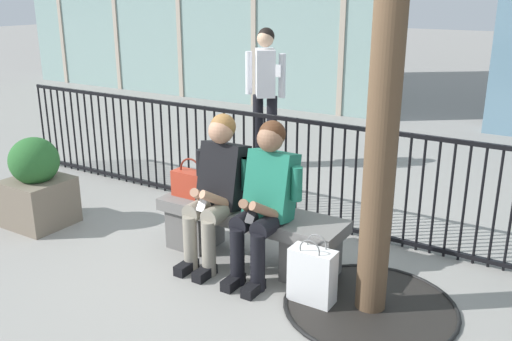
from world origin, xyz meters
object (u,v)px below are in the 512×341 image
at_px(seated_person_companion, 265,196).
at_px(shopping_bag, 312,276).
at_px(planter, 37,185).
at_px(bystander_at_railing, 265,87).
at_px(seated_person_with_phone, 217,185).
at_px(handbag_on_bench, 191,183).
at_px(stone_bench, 250,230).

bearing_deg(seated_person_companion, shopping_bag, -20.93).
bearing_deg(shopping_bag, planter, -178.01).
relative_size(shopping_bag, bystander_at_railing, 0.30).
bearing_deg(seated_person_with_phone, shopping_bag, -11.49).
height_order(handbag_on_bench, planter, planter).
bearing_deg(planter, bystander_at_railing, 72.54).
xyz_separation_m(shopping_bag, bystander_at_railing, (-1.96, 2.62, 0.79)).
bearing_deg(shopping_bag, seated_person_with_phone, 168.51).
relative_size(seated_person_with_phone, planter, 1.43).
bearing_deg(seated_person_with_phone, planter, -171.11).
xyz_separation_m(seated_person_with_phone, handbag_on_bench, (-0.36, 0.12, -0.08)).
bearing_deg(seated_person_companion, stone_bench, 150.06).
xyz_separation_m(stone_bench, seated_person_with_phone, (-0.22, -0.13, 0.38)).
bearing_deg(handbag_on_bench, seated_person_with_phone, -18.41).
distance_m(handbag_on_bench, bystander_at_railing, 2.43).
height_order(handbag_on_bench, bystander_at_railing, bystander_at_railing).
distance_m(stone_bench, handbag_on_bench, 0.65).
relative_size(stone_bench, planter, 1.88).
distance_m(seated_person_companion, bystander_at_railing, 2.85).
height_order(stone_bench, bystander_at_railing, bystander_at_railing).
height_order(shopping_bag, bystander_at_railing, bystander_at_railing).
distance_m(seated_person_with_phone, shopping_bag, 1.07).
distance_m(stone_bench, seated_person_companion, 0.46).
height_order(bystander_at_railing, planter, bystander_at_railing).
xyz_separation_m(handbag_on_bench, planter, (-1.51, -0.41, -0.18)).
height_order(handbag_on_bench, shopping_bag, handbag_on_bench).
bearing_deg(stone_bench, shopping_bag, -23.83).
xyz_separation_m(seated_person_companion, planter, (-2.31, -0.29, -0.26)).
height_order(seated_person_companion, bystander_at_railing, bystander_at_railing).
bearing_deg(handbag_on_bench, seated_person_companion, -8.40).
relative_size(handbag_on_bench, planter, 0.40).
distance_m(seated_person_with_phone, seated_person_companion, 0.45).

